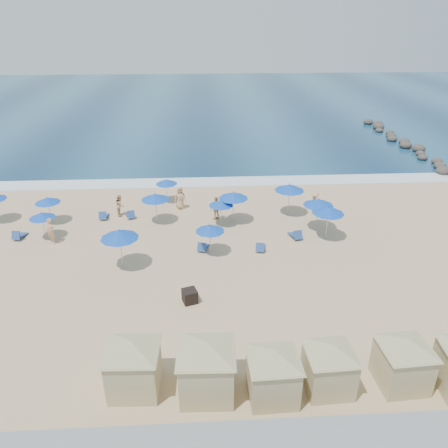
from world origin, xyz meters
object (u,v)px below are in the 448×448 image
at_px(umbrella_4, 166,182).
at_px(beachgoer_2, 216,208).
at_px(umbrella_2, 47,200).
at_px(beachgoer_4, 180,198).
at_px(cabana_2, 273,367).
at_px(cabana_4, 404,356).
at_px(beachgoer_3, 315,203).
at_px(rock_jetty, 410,147).
at_px(umbrella_10, 319,202).
at_px(umbrella_3, 119,234).
at_px(umbrella_8, 221,203).
at_px(umbrella_5, 155,197).
at_px(cabana_1, 206,360).
at_px(beachgoer_1, 120,205).
at_px(umbrella_7, 233,195).
at_px(cabana_3, 330,360).
at_px(cabana_0, 133,359).
at_px(umbrella_6, 210,228).
at_px(beachgoer_0, 51,231).
at_px(trash_bin, 190,296).
at_px(umbrella_11, 329,210).
at_px(umbrella_1, 42,215).
at_px(umbrella_9, 290,187).

relative_size(umbrella_4, beachgoer_2, 1.08).
height_order(umbrella_2, beachgoer_4, umbrella_2).
distance_m(cabana_2, beachgoer_4, 19.97).
height_order(cabana_4, beachgoer_3, cabana_4).
relative_size(rock_jetty, beachgoer_4, 14.12).
bearing_deg(umbrella_2, umbrella_10, -6.65).
bearing_deg(umbrella_3, umbrella_8, 41.13).
bearing_deg(beachgoer_3, umbrella_5, 138.60).
height_order(cabana_1, umbrella_3, cabana_1).
xyz_separation_m(cabana_2, beachgoer_1, (-9.03, 18.46, -0.67)).
distance_m(cabana_1, beachgoer_2, 16.93).
xyz_separation_m(umbrella_2, beachgoer_2, (12.51, -0.13, -0.91)).
xyz_separation_m(umbrella_8, beachgoer_2, (-0.30, 1.04, -0.86)).
relative_size(umbrella_10, beachgoer_4, 1.33).
bearing_deg(cabana_2, rock_jetty, 58.18).
xyz_separation_m(umbrella_7, umbrella_10, (5.97, -1.63, -0.01)).
height_order(cabana_3, umbrella_5, cabana_3).
xyz_separation_m(cabana_0, umbrella_2, (-8.39, 16.64, 0.26)).
height_order(cabana_0, umbrella_7, cabana_0).
distance_m(rock_jetty, umbrella_6, 32.93).
height_order(rock_jetty, umbrella_2, umbrella_2).
xyz_separation_m(umbrella_2, beachgoer_1, (5.06, 1.09, -1.01)).
xyz_separation_m(cabana_0, beachgoer_1, (-3.34, 17.74, -0.75)).
relative_size(beachgoer_3, beachgoer_4, 0.93).
bearing_deg(beachgoer_0, umbrella_3, 1.65).
height_order(cabana_1, umbrella_2, cabana_1).
xyz_separation_m(umbrella_7, beachgoer_3, (6.54, 1.32, -1.31)).
relative_size(cabana_1, cabana_3, 1.15).
distance_m(cabana_3, umbrella_8, 16.32).
relative_size(umbrella_10, beachgoer_2, 1.33).
bearing_deg(umbrella_5, umbrella_6, -52.15).
xyz_separation_m(cabana_4, beachgoer_3, (0.65, 17.67, -0.64)).
bearing_deg(cabana_0, trash_bin, 69.72).
relative_size(umbrella_11, beachgoer_0, 1.35).
distance_m(cabana_2, umbrella_1, 20.21).
distance_m(cabana_0, cabana_4, 11.26).
xyz_separation_m(umbrella_6, umbrella_10, (7.84, 3.11, 0.30)).
distance_m(umbrella_1, umbrella_11, 19.73).
relative_size(cabana_3, umbrella_3, 1.54).
height_order(beachgoer_0, beachgoer_2, beachgoer_2).
bearing_deg(umbrella_7, umbrella_4, 140.66).
bearing_deg(beachgoer_2, umbrella_8, 72.27).
bearing_deg(umbrella_6, beachgoer_2, 83.23).
bearing_deg(umbrella_9, umbrella_1, -170.45).
bearing_deg(umbrella_11, beachgoer_2, 154.64).
relative_size(umbrella_5, umbrella_11, 0.96).
relative_size(umbrella_5, beachgoer_0, 1.30).
distance_m(trash_bin, umbrella_6, 5.60).
relative_size(trash_bin, cabana_1, 0.16).
xyz_separation_m(cabana_1, umbrella_7, (2.35, 16.34, 0.49)).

